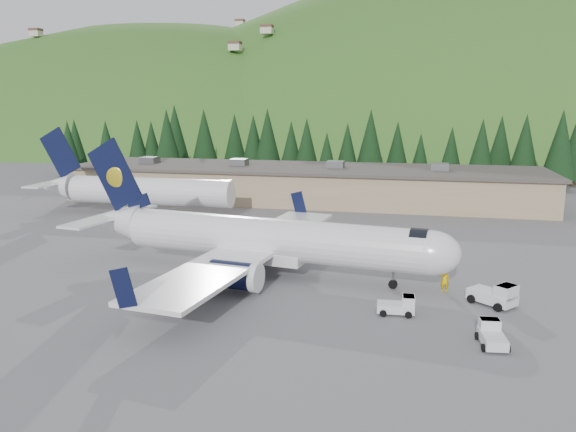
# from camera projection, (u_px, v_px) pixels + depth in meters

# --- Properties ---
(ground) EXTENTS (600.00, 600.00, 0.00)m
(ground) POSITION_uv_depth(u_px,v_px,m) (273.00, 275.00, 48.20)
(ground) COLOR #58585D
(airliner) EXTENTS (34.39, 32.38, 11.41)m
(airliner) POSITION_uv_depth(u_px,v_px,m) (262.00, 240.00, 47.95)
(airliner) COLOR white
(airliner) RESTS_ON ground
(second_airliner) EXTENTS (27.50, 11.00, 10.05)m
(second_airliner) POSITION_uv_depth(u_px,v_px,m) (131.00, 190.00, 73.99)
(second_airliner) COLOR white
(second_airliner) RESTS_ON ground
(baggage_tug_a) EXTENTS (2.64, 1.68, 1.37)m
(baggage_tug_a) POSITION_uv_depth(u_px,v_px,m) (399.00, 306.00, 39.09)
(baggage_tug_a) COLOR silver
(baggage_tug_a) RESTS_ON ground
(baggage_tug_b) EXTENTS (3.60, 3.41, 1.77)m
(baggage_tug_b) POSITION_uv_depth(u_px,v_px,m) (496.00, 295.00, 40.67)
(baggage_tug_b) COLOR silver
(baggage_tug_b) RESTS_ON ground
(baggage_tug_c) EXTENTS (1.84, 2.76, 1.40)m
(baggage_tug_c) POSITION_uv_depth(u_px,v_px,m) (492.00, 335.00, 34.17)
(baggage_tug_c) COLOR silver
(baggage_tug_c) RESTS_ON ground
(terminal_building) EXTENTS (71.00, 17.00, 6.10)m
(terminal_building) POSITION_uv_depth(u_px,v_px,m) (302.00, 183.00, 85.11)
(terminal_building) COLOR #95855E
(terminal_building) RESTS_ON ground
(ramp_worker) EXTENTS (0.76, 0.55, 1.91)m
(ramp_worker) POSITION_uv_depth(u_px,v_px,m) (445.00, 280.00, 43.75)
(ramp_worker) COLOR #F8BF00
(ramp_worker) RESTS_ON ground
(tree_line) EXTENTS (111.45, 17.78, 13.06)m
(tree_line) POSITION_uv_depth(u_px,v_px,m) (322.00, 143.00, 107.61)
(tree_line) COLOR black
(tree_line) RESTS_ON ground
(hills) EXTENTS (614.00, 330.00, 300.00)m
(hills) POSITION_uv_depth(u_px,v_px,m) (503.00, 325.00, 251.22)
(hills) COLOR #254F18
(hills) RESTS_ON ground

